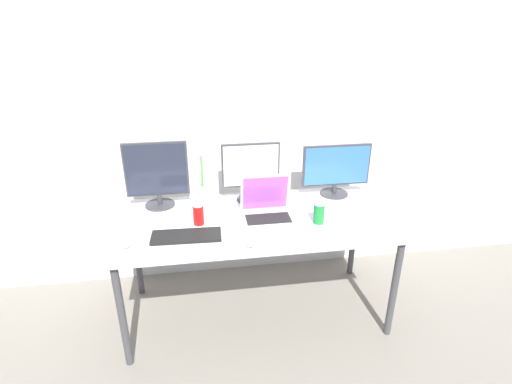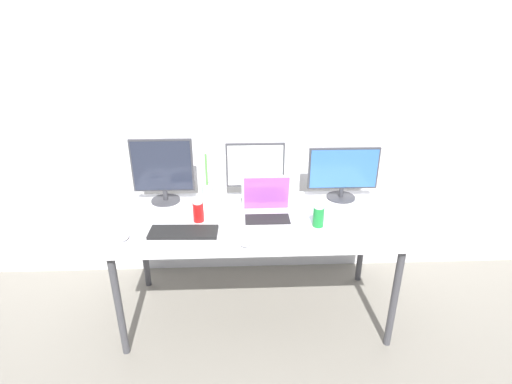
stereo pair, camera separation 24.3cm
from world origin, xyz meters
name	(u,v)px [view 1 (the left image)]	position (x,y,z in m)	size (l,w,h in m)	color
ground_plane	(256,311)	(0.00, 0.00, 0.00)	(16.00, 16.00, 0.00)	gray
wall_back	(243,109)	(0.00, 0.59, 1.30)	(7.00, 0.08, 2.60)	silver
work_desk	(256,226)	(0.00, 0.00, 0.68)	(1.75, 0.79, 0.74)	#424247
monitor_left	(157,174)	(-0.61, 0.27, 0.97)	(0.41, 0.20, 0.44)	#38383D
monitor_center	(251,170)	(0.01, 0.28, 0.96)	(0.39, 0.19, 0.40)	#38383D
monitor_right	(336,169)	(0.60, 0.27, 0.93)	(0.48, 0.20, 0.37)	#38383D
laptop_silver	(267,209)	(0.07, 0.00, 0.80)	(0.31, 0.26, 0.27)	silver
keyboard_main	(186,236)	(-0.43, -0.18, 0.75)	(0.40, 0.15, 0.02)	black
mouse_by_keyboard	(125,243)	(-0.77, -0.22, 0.76)	(0.06, 0.10, 0.04)	silver
mouse_by_laptop	(252,242)	(-0.07, -0.31, 0.76)	(0.07, 0.09, 0.04)	silver
soda_can_near_keyboard	(319,213)	(0.37, -0.12, 0.80)	(0.07, 0.07, 0.13)	#197F33
soda_can_by_laptop	(198,215)	(-0.36, -0.02, 0.80)	(0.07, 0.07, 0.13)	red
bamboo_vase	(203,194)	(-0.32, 0.25, 0.81)	(0.07, 0.07, 0.34)	#B2D1B7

